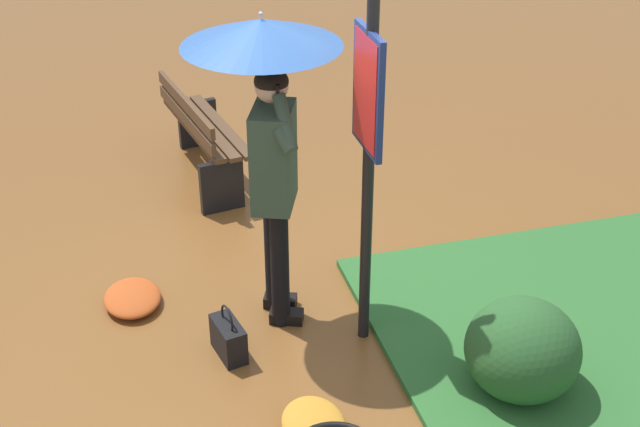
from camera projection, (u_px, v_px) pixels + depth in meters
ground_plane at (277, 298)px, 6.00m from camera, size 18.00×18.00×0.00m
person_with_umbrella at (267, 95)px, 5.12m from camera, size 0.96×0.96×2.04m
info_sign_post at (368, 133)px, 4.91m from camera, size 0.44×0.07×2.30m
handbag at (228, 338)px, 5.40m from camera, size 0.32×0.20×0.37m
park_bench at (203, 134)px, 7.39m from camera, size 1.40×0.60×0.75m
shrub_cluster at (522, 347)px, 5.08m from camera, size 0.74×0.68×0.61m
leaf_pile_near_person at (132, 298)px, 5.91m from camera, size 0.48×0.39×0.11m
leaf_pile_far_path at (313, 423)px, 4.87m from camera, size 0.45×0.36×0.10m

